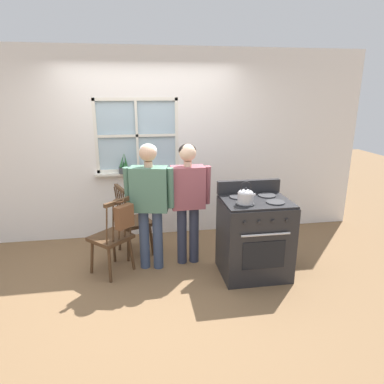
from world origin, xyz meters
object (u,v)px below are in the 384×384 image
at_px(stove, 254,237).
at_px(kettle, 246,196).
at_px(handbag, 124,216).
at_px(person_teen_center, 188,193).
at_px(potted_plant, 124,168).
at_px(chair_by_window, 112,238).
at_px(chair_near_wall, 133,222).
at_px(person_elderly_left, 149,195).

xyz_separation_m(stove, kettle, (-0.17, -0.13, 0.55)).
xyz_separation_m(stove, handbag, (-1.49, 0.12, 0.30)).
bearing_deg(person_teen_center, kettle, -45.83).
bearing_deg(stove, potted_plant, 138.60).
height_order(stove, potted_plant, potted_plant).
height_order(chair_by_window, handbag, same).
xyz_separation_m(chair_by_window, stove, (1.65, -0.29, 0.03)).
relative_size(chair_by_window, chair_near_wall, 1.00).
xyz_separation_m(chair_by_window, person_teen_center, (0.93, 0.11, 0.48)).
relative_size(person_elderly_left, kettle, 6.25).
distance_m(person_elderly_left, stove, 1.32).
bearing_deg(chair_near_wall, person_teen_center, -137.91).
bearing_deg(chair_by_window, person_elderly_left, 141.09).
height_order(person_elderly_left, kettle, person_elderly_left).
bearing_deg(handbag, person_elderly_left, 35.24).
relative_size(stove, handbag, 3.53).
distance_m(potted_plant, handbag, 1.24).
xyz_separation_m(chair_by_window, chair_near_wall, (0.25, 0.47, 0.00)).
bearing_deg(handbag, kettle, -10.86).
bearing_deg(chair_by_window, kettle, 120.01).
bearing_deg(chair_near_wall, stove, -138.29).
distance_m(chair_by_window, handbag, 0.41).
xyz_separation_m(person_elderly_left, handbag, (-0.30, -0.21, -0.16)).
distance_m(person_teen_center, stove, 0.95).
relative_size(kettle, potted_plant, 0.82).
xyz_separation_m(person_elderly_left, potted_plant, (-0.31, 0.99, 0.12)).
bearing_deg(kettle, chair_by_window, 164.12).
relative_size(person_teen_center, potted_plant, 5.04).
bearing_deg(person_teen_center, potted_plant, 128.08).
bearing_deg(kettle, person_elderly_left, 155.56).
xyz_separation_m(chair_near_wall, potted_plant, (-0.10, 0.56, 0.62)).
distance_m(chair_by_window, person_elderly_left, 0.68).
height_order(person_elderly_left, stove, person_elderly_left).
xyz_separation_m(person_teen_center, handbag, (-0.76, -0.28, -0.15)).
distance_m(person_teen_center, potted_plant, 1.21).
bearing_deg(kettle, person_teen_center, 136.10).
relative_size(person_teen_center, handbag, 4.96).
distance_m(person_elderly_left, kettle, 1.12).
relative_size(chair_near_wall, handbag, 3.09).
height_order(chair_by_window, kettle, kettle).
relative_size(chair_near_wall, person_elderly_left, 0.61).
xyz_separation_m(chair_near_wall, stove, (1.41, -0.76, 0.03)).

